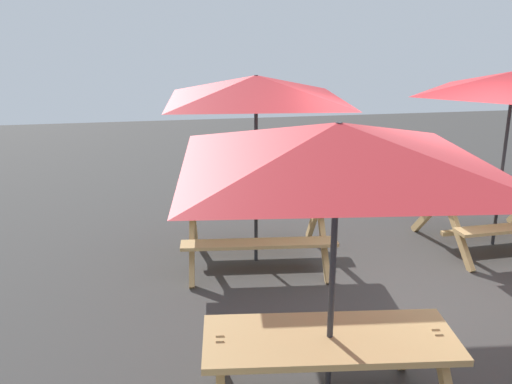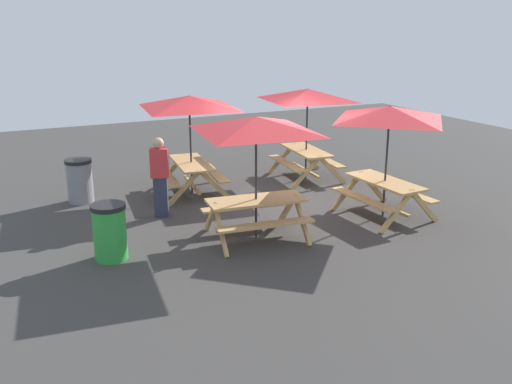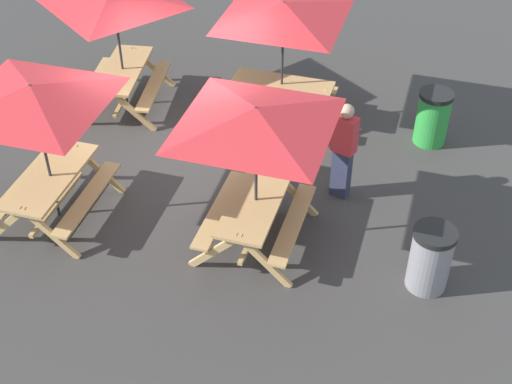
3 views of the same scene
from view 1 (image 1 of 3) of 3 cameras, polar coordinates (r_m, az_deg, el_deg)
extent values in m
plane|color=#3D3A38|center=(6.42, 17.93, -11.01)|extent=(24.00, 24.00, 0.00)
cube|color=tan|center=(6.97, 0.00, -1.26)|extent=(1.86, 0.88, 0.05)
cube|color=tan|center=(6.55, 0.35, -5.18)|extent=(1.82, 0.44, 0.04)
cube|color=tan|center=(7.58, -0.30, -2.03)|extent=(1.82, 0.44, 0.04)
cube|color=tan|center=(6.75, -6.43, -5.36)|extent=(0.14, 0.80, 0.81)
cube|color=tan|center=(7.43, -6.23, -3.21)|extent=(0.14, 0.80, 0.81)
cube|color=tan|center=(6.85, 6.76, -5.00)|extent=(0.14, 0.80, 0.81)
cube|color=tan|center=(7.52, 5.74, -2.92)|extent=(0.14, 0.80, 0.81)
cube|color=tan|center=(7.15, 0.00, -5.22)|extent=(1.56, 0.23, 0.06)
cylinder|color=#2D2D33|center=(6.85, 0.00, 2.00)|extent=(0.04, 0.04, 2.30)
pyramid|color=red|center=(6.66, 0.00, 10.42)|extent=(2.81, 2.81, 0.28)
cube|color=tan|center=(4.22, 7.38, -14.40)|extent=(1.87, 0.91, 0.05)
cube|color=tan|center=(4.83, 6.05, -13.95)|extent=(1.82, 0.47, 0.04)
cube|color=tan|center=(4.67, -3.51, -16.29)|extent=(0.15, 0.80, 0.81)
cube|color=tan|center=(4.90, 15.74, -15.17)|extent=(0.15, 0.80, 0.81)
cylinder|color=#2D2D33|center=(4.02, 7.60, -9.41)|extent=(0.04, 0.04, 2.30)
pyramid|color=red|center=(3.69, 8.21, 4.78)|extent=(2.81, 2.81, 0.28)
cube|color=tan|center=(8.12, 23.15, 0.02)|extent=(1.83, 0.79, 0.05)
cube|color=tan|center=(8.63, 20.85, -0.78)|extent=(1.81, 0.35, 0.04)
cube|color=tan|center=(7.52, 19.57, -3.86)|extent=(0.10, 0.80, 0.81)
cube|color=tan|center=(8.11, 16.88, -2.10)|extent=(0.10, 0.80, 0.81)
cube|color=tan|center=(8.28, 22.73, -3.43)|extent=(1.56, 0.15, 0.06)
cylinder|color=#2D2D33|center=(8.02, 23.49, 2.82)|extent=(0.04, 0.04, 2.30)
camera|label=2|loc=(13.45, 85.04, 6.00)|focal=40.00mm
camera|label=3|loc=(8.04, -93.40, 32.69)|focal=50.00mm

